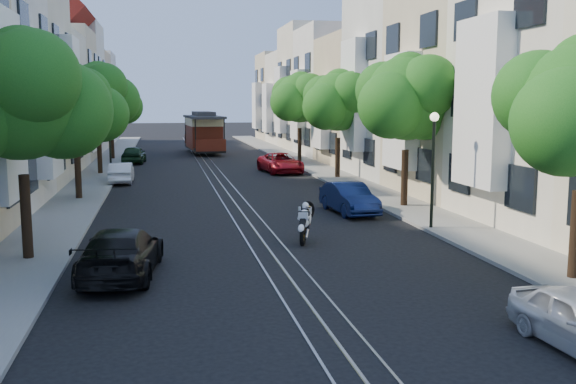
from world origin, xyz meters
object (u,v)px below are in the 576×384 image
sportbike_rider (305,220)px  parked_car_w_near (121,252)px  tree_w_c (98,95)px  tree_e_d (301,99)px  tree_e_c (339,103)px  lamp_west (110,132)px  parked_car_e_mid (349,198)px  tree_w_d (111,102)px  tree_e_b (408,100)px  cable_car (204,131)px  tree_w_b (76,107)px  parked_car_w_far (134,154)px  tree_w_a (21,99)px  parked_car_w_mid (121,173)px  lamp_east (433,153)px  parked_car_e_far (281,163)px

sportbike_rider → parked_car_w_near: size_ratio=0.37×
tree_w_c → tree_e_d: bearing=22.6°
tree_e_c → lamp_west: size_ratio=1.57×
tree_e_d → parked_car_e_mid: bearing=-97.1°
tree_w_c → tree_w_d: 11.01m
tree_e_b → parked_car_w_near: size_ratio=1.46×
tree_w_c → cable_car: tree_w_c is taller
tree_w_b → parked_car_w_far: 19.02m
tree_w_a → parked_car_w_mid: 18.90m
lamp_east → sportbike_rider: 5.46m
parked_car_w_mid → parked_car_w_far: (0.21, 12.19, 0.08)m
tree_e_d → tree_w_a: (-14.40, -29.00, -0.13)m
tree_e_b → parked_car_w_far: bearing=118.2°
tree_w_d → lamp_east: size_ratio=1.57×
tree_w_d → parked_car_w_far: 5.50m
tree_w_c → parked_car_w_near: (2.74, -25.22, -4.40)m
parked_car_w_far → lamp_east: bearing=116.7°
cable_car → parked_car_e_far: cable_car is taller
tree_e_b → tree_w_b: 15.25m
parked_car_e_mid → tree_w_a: bearing=-157.2°
lamp_east → parked_car_e_far: bearing=95.4°
tree_w_b → lamp_west: (0.84, 8.02, -1.55)m
sportbike_rider → parked_car_w_near: 6.61m
cable_car → parked_car_w_far: size_ratio=2.30×
tree_w_d → cable_car: 9.66m
tree_w_d → lamp_west: size_ratio=1.57×
parked_car_e_mid → lamp_west: bearing=122.4°
parked_car_e_far → parked_car_w_far: parked_car_w_far is taller
tree_w_a → parked_car_w_far: 30.88m
tree_e_d → tree_w_c: tree_w_c is taller
tree_e_b → cable_car: tree_e_b is taller
tree_e_c → parked_car_e_far: size_ratio=1.38×
tree_e_c → tree_w_b: bearing=-157.4°
tree_e_d → parked_car_e_far: tree_e_d is taller
tree_w_b → parked_car_e_mid: (11.54, -5.87, -3.75)m
lamp_east → lamp_west: size_ratio=1.00×
lamp_east → parked_car_e_far: size_ratio=0.88×
sportbike_rider → parked_car_e_far: parked_car_e_far is taller
lamp_east → parked_car_w_near: size_ratio=0.91×
parked_car_w_far → sportbike_rider: bearing=107.3°
parked_car_e_mid → parked_car_w_near: size_ratio=0.85×
lamp_east → cable_car: size_ratio=0.46×
tree_w_d → lamp_east: bearing=-67.2°
tree_e_b → parked_car_w_near: tree_e_b is taller
tree_w_c → tree_w_d: tree_w_c is taller
tree_e_b → lamp_west: bearing=136.2°
tree_w_d → lamp_west: bearing=-86.6°
tree_e_c → cable_car: size_ratio=0.72×
tree_w_c → parked_car_w_far: (1.75, 7.57, -4.39)m
tree_e_b → tree_w_b: size_ratio=1.07×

